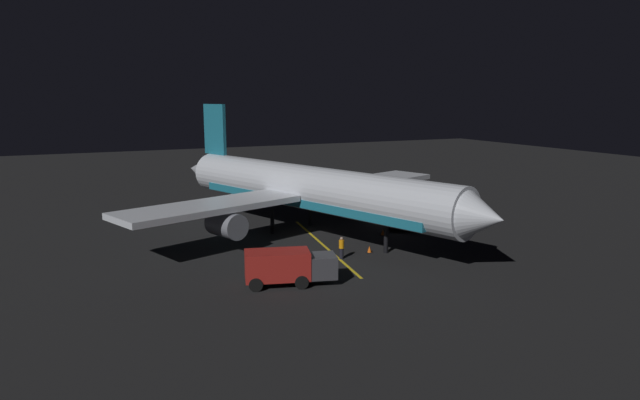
{
  "coord_description": "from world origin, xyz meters",
  "views": [
    {
      "loc": [
        20.44,
        45.62,
        12.39
      ],
      "look_at": [
        0.0,
        2.0,
        3.5
      ],
      "focal_mm": 31.49,
      "sensor_mm": 36.0,
      "label": 1
    }
  ],
  "objects_px": {
    "baggage_truck": "(287,267)",
    "catering_truck": "(402,214)",
    "traffic_cone_near_left": "(383,233)",
    "traffic_cone_near_right": "(369,250)",
    "ground_crew_worker": "(341,248)",
    "airliner": "(306,189)"
  },
  "relations": [
    {
      "from": "catering_truck",
      "to": "ground_crew_worker",
      "type": "relative_size",
      "value": 3.48
    },
    {
      "from": "traffic_cone_near_left",
      "to": "traffic_cone_near_right",
      "type": "height_order",
      "value": "same"
    },
    {
      "from": "traffic_cone_near_left",
      "to": "traffic_cone_near_right",
      "type": "relative_size",
      "value": 1.0
    },
    {
      "from": "traffic_cone_near_right",
      "to": "catering_truck",
      "type": "bearing_deg",
      "value": -138.2
    },
    {
      "from": "airliner",
      "to": "baggage_truck",
      "type": "xyz_separation_m",
      "value": [
        7.02,
        12.77,
        -2.85
      ]
    },
    {
      "from": "traffic_cone_near_left",
      "to": "traffic_cone_near_right",
      "type": "bearing_deg",
      "value": 48.26
    },
    {
      "from": "baggage_truck",
      "to": "catering_truck",
      "type": "bearing_deg",
      "value": -145.83
    },
    {
      "from": "airliner",
      "to": "baggage_truck",
      "type": "height_order",
      "value": "airliner"
    },
    {
      "from": "catering_truck",
      "to": "traffic_cone_near_left",
      "type": "height_order",
      "value": "catering_truck"
    },
    {
      "from": "catering_truck",
      "to": "baggage_truck",
      "type": "bearing_deg",
      "value": 34.17
    },
    {
      "from": "baggage_truck",
      "to": "traffic_cone_near_right",
      "type": "bearing_deg",
      "value": -153.52
    },
    {
      "from": "catering_truck",
      "to": "traffic_cone_near_right",
      "type": "relative_size",
      "value": 11.02
    },
    {
      "from": "airliner",
      "to": "baggage_truck",
      "type": "distance_m",
      "value": 14.85
    },
    {
      "from": "baggage_truck",
      "to": "traffic_cone_near_right",
      "type": "relative_size",
      "value": 11.62
    },
    {
      "from": "airliner",
      "to": "traffic_cone_near_right",
      "type": "distance_m",
      "value": 9.34
    },
    {
      "from": "catering_truck",
      "to": "traffic_cone_near_left",
      "type": "relative_size",
      "value": 11.02
    },
    {
      "from": "airliner",
      "to": "catering_truck",
      "type": "relative_size",
      "value": 6.28
    },
    {
      "from": "airliner",
      "to": "traffic_cone_near_right",
      "type": "relative_size",
      "value": 69.2
    },
    {
      "from": "ground_crew_worker",
      "to": "traffic_cone_near_left",
      "type": "bearing_deg",
      "value": -143.37
    },
    {
      "from": "traffic_cone_near_left",
      "to": "baggage_truck",
      "type": "bearing_deg",
      "value": 34.64
    },
    {
      "from": "ground_crew_worker",
      "to": "traffic_cone_near_right",
      "type": "height_order",
      "value": "ground_crew_worker"
    },
    {
      "from": "ground_crew_worker",
      "to": "traffic_cone_near_right",
      "type": "relative_size",
      "value": 3.16
    }
  ]
}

